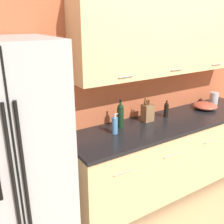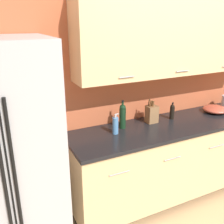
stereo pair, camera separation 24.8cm
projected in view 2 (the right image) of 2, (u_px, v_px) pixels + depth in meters
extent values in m
cube|color=#BC5B38|center=(168.00, 82.00, 3.11)|extent=(10.00, 0.05, 2.60)
cube|color=#E0B77F|center=(175.00, 35.00, 2.73)|extent=(2.19, 0.32, 0.81)
cylinder|color=#99999E|center=(127.00, 77.00, 2.42)|extent=(0.16, 0.01, 0.01)
cylinder|color=#99999E|center=(183.00, 71.00, 2.70)|extent=(0.16, 0.01, 0.01)
cube|color=black|center=(169.00, 187.00, 3.23)|extent=(2.43, 0.54, 0.09)
cube|color=#E0B77F|center=(174.00, 157.00, 3.05)|extent=(2.47, 0.62, 0.80)
cube|color=black|center=(178.00, 124.00, 2.90)|extent=(2.50, 0.64, 0.03)
cylinder|color=#99999E|center=(120.00, 173.00, 2.33)|extent=(0.20, 0.01, 0.01)
cylinder|color=#99999E|center=(173.00, 159.00, 2.58)|extent=(0.20, 0.01, 0.01)
cylinder|color=#99999E|center=(217.00, 146.00, 2.82)|extent=(0.20, 0.01, 0.01)
cube|color=#B2B2B5|center=(5.00, 159.00, 2.10)|extent=(0.84, 0.73, 1.89)
cube|color=black|center=(10.00, 184.00, 1.79)|extent=(0.01, 0.01, 1.85)
cylinder|color=black|center=(3.00, 174.00, 1.73)|extent=(0.02, 0.02, 1.04)
cylinder|color=black|center=(14.00, 172.00, 1.76)|extent=(0.02, 0.02, 1.04)
cube|color=olive|center=(152.00, 114.00, 2.87)|extent=(0.12, 0.10, 0.19)
cylinder|color=brown|center=(149.00, 102.00, 2.83)|extent=(0.01, 0.03, 0.08)
cylinder|color=brown|center=(151.00, 104.00, 2.80)|extent=(0.02, 0.03, 0.07)
cylinder|color=brown|center=(151.00, 103.00, 2.85)|extent=(0.02, 0.03, 0.06)
cylinder|color=brown|center=(153.00, 104.00, 2.82)|extent=(0.02, 0.03, 0.06)
cylinder|color=black|center=(122.00, 118.00, 2.72)|extent=(0.07, 0.07, 0.21)
sphere|color=black|center=(123.00, 108.00, 2.68)|extent=(0.07, 0.07, 0.07)
cylinder|color=black|center=(123.00, 105.00, 2.68)|extent=(0.02, 0.02, 0.07)
cylinder|color=black|center=(123.00, 101.00, 2.66)|extent=(0.03, 0.03, 0.02)
cylinder|color=#4C7FB2|center=(115.00, 126.00, 2.59)|extent=(0.06, 0.06, 0.17)
cylinder|color=#B2B2B5|center=(115.00, 116.00, 2.56)|extent=(0.02, 0.02, 0.04)
cylinder|color=#B2B2B5|center=(117.00, 114.00, 2.56)|extent=(0.04, 0.01, 0.01)
cylinder|color=black|center=(172.00, 113.00, 2.98)|extent=(0.05, 0.05, 0.14)
sphere|color=black|center=(173.00, 107.00, 2.96)|extent=(0.05, 0.05, 0.05)
cylinder|color=black|center=(173.00, 105.00, 2.95)|extent=(0.02, 0.02, 0.05)
cylinder|color=black|center=(173.00, 103.00, 2.94)|extent=(0.02, 0.02, 0.01)
ellipsoid|color=#B24C38|center=(215.00, 109.00, 3.20)|extent=(0.30, 0.30, 0.08)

